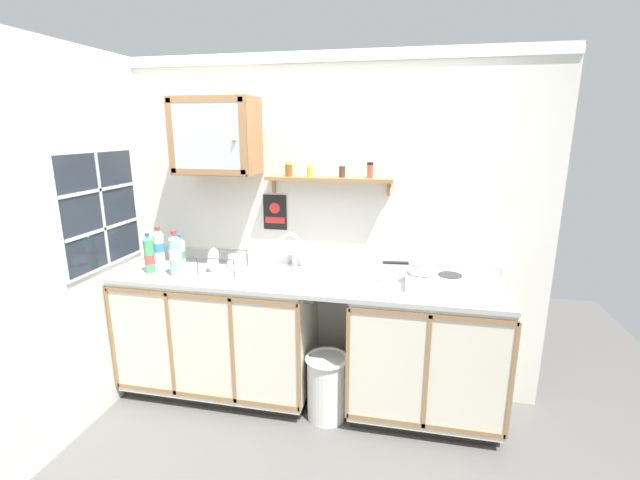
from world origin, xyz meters
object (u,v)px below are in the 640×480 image
dish_rack (222,268)px  wall_cabinet (216,136)px  bottle_water_clear_2 (159,247)px  trash_bin (327,386)px  warning_sign (275,213)px  sink (285,279)px  bottle_opaque_white_1 (180,253)px  saucepan (421,266)px  bottle_soda_green_0 (149,255)px  bottle_water_blue_3 (175,255)px  mug (235,262)px  hot_plate_stove (435,281)px

dish_rack → wall_cabinet: (-0.04, 0.11, 0.91)m
bottle_water_clear_2 → trash_bin: size_ratio=0.62×
dish_rack → warning_sign: size_ratio=1.14×
sink → wall_cabinet: (-0.50, 0.10, 0.97)m
sink → bottle_opaque_white_1: size_ratio=2.38×
saucepan → bottle_soda_green_0: size_ratio=1.19×
bottle_opaque_white_1 → dish_rack: bottle_opaque_white_1 is taller
bottle_opaque_white_1 → bottle_water_blue_3: bearing=-69.8°
saucepan → warning_sign: bearing=167.3°
mug → warning_sign: size_ratio=0.53×
bottle_soda_green_0 → bottle_water_clear_2: (-0.04, 0.20, 0.01)m
saucepan → bottle_soda_green_0: 1.87m
hot_plate_stove → warning_sign: size_ratio=1.46×
sink → trash_bin: sink is taller
dish_rack → mug: (0.07, 0.08, 0.03)m
bottle_water_blue_3 → trash_bin: 1.37m
bottle_soda_green_0 → warning_sign: 0.93m
mug → bottle_soda_green_0: bearing=-161.1°
wall_cabinet → bottle_opaque_white_1: bearing=-167.9°
bottle_soda_green_0 → mug: size_ratio=2.12×
saucepan → bottle_water_clear_2: (-1.91, 0.06, 0.01)m
hot_plate_stove → sink: bearing=179.1°
mug → trash_bin: (0.73, -0.25, -0.75)m
hot_plate_stove → bottle_water_clear_2: bottle_water_clear_2 is taller
bottle_water_blue_3 → saucepan: bearing=5.3°
bottle_water_clear_2 → warning_sign: bearing=12.0°
bottle_water_clear_2 → mug: 0.61m
hot_plate_stove → wall_cabinet: (-1.51, 0.11, 0.90)m
bottle_soda_green_0 → bottle_water_clear_2: 0.20m
mug → bottle_water_blue_3: bearing=-149.0°
wall_cabinet → hot_plate_stove: bearing=-4.2°
bottle_soda_green_0 → trash_bin: 1.53m
dish_rack → wall_cabinet: size_ratio=0.51×
wall_cabinet → trash_bin: (0.84, -0.29, -1.64)m
dish_rack → sink: bearing=2.1°
dish_rack → warning_sign: bearing=39.0°
hot_plate_stove → dish_rack: size_ratio=1.28×
mug → wall_cabinet: wall_cabinet is taller
hot_plate_stove → trash_bin: 1.02m
bottle_opaque_white_1 → bottle_water_blue_3: size_ratio=0.78×
bottle_water_clear_2 → trash_bin: bearing=-10.7°
bottle_water_blue_3 → warning_sign: 0.76m
bottle_water_blue_3 → trash_bin: bottle_water_blue_3 is taller
sink → dish_rack: size_ratio=1.99×
dish_rack → trash_bin: 1.10m
bottle_soda_green_0 → bottle_opaque_white_1: bearing=47.7°
hot_plate_stove → mug: (-1.41, 0.07, 0.01)m
saucepan → trash_bin: size_ratio=0.74×
bottle_water_blue_3 → dish_rack: 0.33m
saucepan → wall_cabinet: bearing=176.4°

